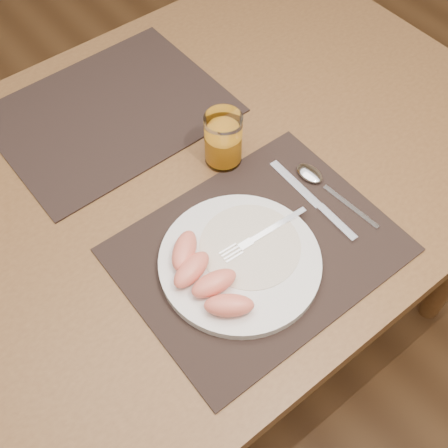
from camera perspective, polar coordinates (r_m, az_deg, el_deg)
ground at (r=1.70m, az=-3.12°, el=-11.50°), size 5.00×5.00×0.00m
table at (r=1.12m, az=-4.64°, el=2.12°), size 1.40×0.90×0.75m
placemat_near at (r=0.96m, az=3.48°, el=-2.62°), size 0.45×0.35×0.00m
placemat_far at (r=1.19m, az=-11.47°, el=11.09°), size 0.45×0.36×0.00m
plate at (r=0.93m, az=1.62°, el=-3.87°), size 0.27×0.27×0.02m
plate_dressing at (r=0.94m, az=2.67°, el=-2.20°), size 0.17×0.17×0.00m
fork at (r=0.95m, az=3.40°, el=-1.38°), size 0.18×0.03×0.00m
knife at (r=1.02m, az=9.63°, el=1.81°), size 0.02×0.22×0.01m
spoon at (r=1.05m, az=9.28°, el=4.62°), size 0.04×0.19×0.01m
juice_glass at (r=1.04m, az=-0.07°, el=8.40°), size 0.07×0.07×0.11m
grapefruit_wedges at (r=0.89m, az=-2.01°, el=-5.37°), size 0.10×0.20×0.03m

